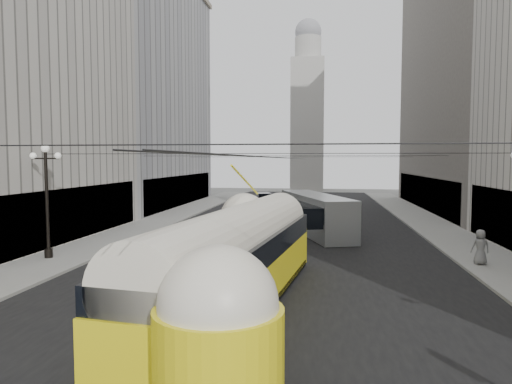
% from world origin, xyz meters
% --- Properties ---
extents(road, '(20.00, 85.00, 0.02)m').
position_xyz_m(road, '(0.00, 32.50, 0.00)').
color(road, black).
rests_on(road, ground).
extents(sidewalk_left, '(4.00, 72.00, 0.15)m').
position_xyz_m(sidewalk_left, '(-12.00, 36.00, 0.07)').
color(sidewalk_left, gray).
rests_on(sidewalk_left, ground).
extents(sidewalk_right, '(4.00, 72.00, 0.15)m').
position_xyz_m(sidewalk_right, '(12.00, 36.00, 0.07)').
color(sidewalk_right, gray).
rests_on(sidewalk_right, ground).
extents(rail_left, '(0.12, 85.00, 0.04)m').
position_xyz_m(rail_left, '(-0.75, 32.50, 0.00)').
color(rail_left, gray).
rests_on(rail_left, ground).
extents(rail_right, '(0.12, 85.00, 0.04)m').
position_xyz_m(rail_right, '(0.75, 32.50, 0.00)').
color(rail_right, gray).
rests_on(rail_right, ground).
extents(building_left_far, '(12.60, 28.60, 28.60)m').
position_xyz_m(building_left_far, '(-19.99, 48.00, 14.31)').
color(building_left_far, '#999999').
rests_on(building_left_far, ground).
extents(building_right_far, '(12.60, 32.60, 32.60)m').
position_xyz_m(building_right_far, '(20.00, 48.00, 16.31)').
color(building_right_far, '#514C47').
rests_on(building_right_far, ground).
extents(distant_tower, '(6.00, 6.00, 31.36)m').
position_xyz_m(distant_tower, '(0.00, 80.00, 14.97)').
color(distant_tower, '#B2AFA8').
rests_on(distant_tower, ground).
extents(lamppost_left_mid, '(1.86, 0.44, 6.37)m').
position_xyz_m(lamppost_left_mid, '(-12.60, 18.00, 3.74)').
color(lamppost_left_mid, black).
rests_on(lamppost_left_mid, sidewalk_left).
extents(catenary, '(25.00, 72.00, 0.23)m').
position_xyz_m(catenary, '(0.12, 31.49, 5.88)').
color(catenary, black).
rests_on(catenary, ground).
extents(streetcar, '(4.82, 17.77, 3.93)m').
position_xyz_m(streetcar, '(-0.50, 11.25, 1.92)').
color(streetcar, yellow).
rests_on(streetcar, ground).
extents(city_bus, '(6.06, 12.23, 3.00)m').
position_xyz_m(city_bus, '(2.20, 29.67, 1.64)').
color(city_bus, '#B3B7B8').
rests_on(city_bus, ground).
extents(sedan_white_far, '(3.23, 4.43, 1.29)m').
position_xyz_m(sedan_white_far, '(4.41, 47.28, 0.59)').
color(sedan_white_far, '#BABABA').
rests_on(sedan_white_far, ground).
extents(sedan_dark_far, '(3.38, 5.18, 1.52)m').
position_xyz_m(sedan_dark_far, '(-4.55, 51.26, 0.69)').
color(sedan_dark_far, black).
rests_on(sedan_dark_far, ground).
extents(pedestrian_sidewalk_right, '(0.92, 0.58, 1.86)m').
position_xyz_m(pedestrian_sidewalk_right, '(11.00, 19.69, 1.08)').
color(pedestrian_sidewalk_right, slate).
rests_on(pedestrian_sidewalk_right, sidewalk_right).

